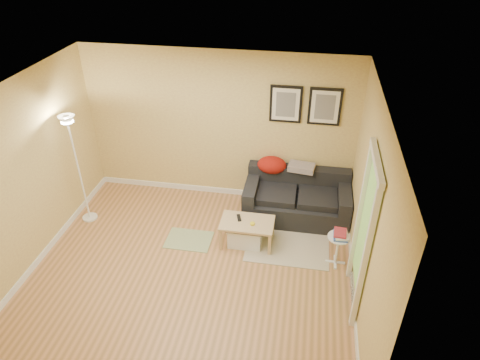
{
  "coord_description": "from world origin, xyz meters",
  "views": [
    {
      "loc": [
        1.42,
        -4.25,
        4.35
      ],
      "look_at": [
        0.55,
        0.85,
        1.05
      ],
      "focal_mm": 31.78,
      "sensor_mm": 36.0,
      "label": 1
    }
  ],
  "objects_px": {
    "coffee_table": "(247,232)",
    "floor_lamp": "(80,173)",
    "sofa": "(297,197)",
    "storage_bin": "(245,235)",
    "side_table": "(337,250)",
    "book_stack": "(341,234)"
  },
  "relations": [
    {
      "from": "coffee_table",
      "to": "storage_bin",
      "type": "distance_m",
      "value": 0.05
    },
    {
      "from": "storage_bin",
      "to": "book_stack",
      "type": "xyz_separation_m",
      "value": [
        1.38,
        -0.2,
        0.37
      ]
    },
    {
      "from": "floor_lamp",
      "to": "sofa",
      "type": "bearing_deg",
      "value": 10.81
    },
    {
      "from": "storage_bin",
      "to": "book_stack",
      "type": "distance_m",
      "value": 1.44
    },
    {
      "from": "storage_bin",
      "to": "side_table",
      "type": "bearing_deg",
      "value": -8.79
    },
    {
      "from": "side_table",
      "to": "book_stack",
      "type": "xyz_separation_m",
      "value": [
        0.02,
        0.01,
        0.29
      ]
    },
    {
      "from": "coffee_table",
      "to": "floor_lamp",
      "type": "relative_size",
      "value": 0.43
    },
    {
      "from": "coffee_table",
      "to": "book_stack",
      "type": "bearing_deg",
      "value": -15.21
    },
    {
      "from": "sofa",
      "to": "coffee_table",
      "type": "relative_size",
      "value": 2.13
    },
    {
      "from": "storage_bin",
      "to": "book_stack",
      "type": "height_order",
      "value": "book_stack"
    },
    {
      "from": "book_stack",
      "to": "floor_lamp",
      "type": "bearing_deg",
      "value": -177.03
    },
    {
      "from": "side_table",
      "to": "book_stack",
      "type": "bearing_deg",
      "value": 19.0
    },
    {
      "from": "floor_lamp",
      "to": "coffee_table",
      "type": "bearing_deg",
      "value": -3.54
    },
    {
      "from": "sofa",
      "to": "book_stack",
      "type": "distance_m",
      "value": 1.23
    },
    {
      "from": "coffee_table",
      "to": "floor_lamp",
      "type": "xyz_separation_m",
      "value": [
        -2.68,
        0.17,
        0.68
      ]
    },
    {
      "from": "sofa",
      "to": "side_table",
      "type": "relative_size",
      "value": 3.45
    },
    {
      "from": "storage_bin",
      "to": "side_table",
      "type": "xyz_separation_m",
      "value": [
        1.36,
        -0.21,
        0.09
      ]
    },
    {
      "from": "sofa",
      "to": "book_stack",
      "type": "relative_size",
      "value": 6.63
    },
    {
      "from": "sofa",
      "to": "side_table",
      "type": "bearing_deg",
      "value": -58.32
    },
    {
      "from": "sofa",
      "to": "book_stack",
      "type": "height_order",
      "value": "sofa"
    },
    {
      "from": "side_table",
      "to": "floor_lamp",
      "type": "relative_size",
      "value": 0.27
    },
    {
      "from": "side_table",
      "to": "sofa",
      "type": "bearing_deg",
      "value": 121.68
    }
  ]
}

